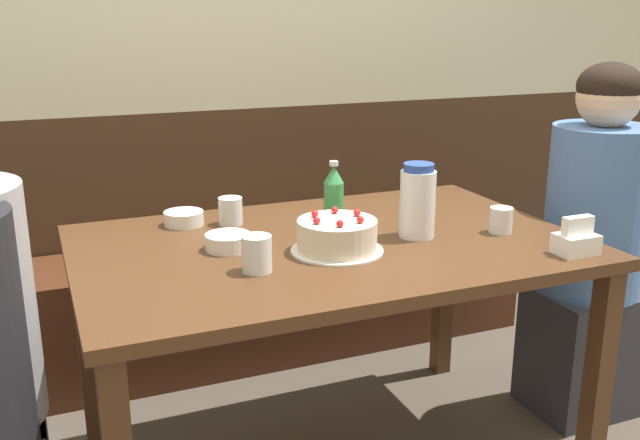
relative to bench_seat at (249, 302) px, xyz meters
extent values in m
cube|color=#3D2819|center=(0.00, 0.22, 0.26)|extent=(4.80, 0.04, 1.00)
cube|color=#472314|center=(0.00, 0.00, 0.00)|extent=(2.39, 0.38, 0.47)
cube|color=#4C2D19|center=(0.00, -0.83, 0.49)|extent=(1.42, 0.92, 0.03)
cube|color=#4C2D19|center=(0.66, -1.24, 0.12)|extent=(0.06, 0.06, 0.71)
cube|color=#4C2D19|center=(-0.66, -0.42, 0.12)|extent=(0.06, 0.06, 0.71)
cube|color=#4C2D19|center=(0.66, -0.42, 0.12)|extent=(0.06, 0.06, 0.71)
cylinder|color=white|center=(-0.02, -0.92, 0.51)|extent=(0.25, 0.25, 0.01)
cylinder|color=beige|center=(-0.02, -0.92, 0.56)|extent=(0.22, 0.22, 0.08)
sphere|color=red|center=(-0.08, -0.94, 0.61)|extent=(0.02, 0.02, 0.02)
sphere|color=red|center=(-0.04, -0.99, 0.61)|extent=(0.02, 0.02, 0.02)
sphere|color=red|center=(0.03, -0.97, 0.61)|extent=(0.02, 0.02, 0.02)
sphere|color=red|center=(0.05, -0.91, 0.61)|extent=(0.02, 0.02, 0.02)
sphere|color=red|center=(0.01, -0.86, 0.61)|extent=(0.02, 0.02, 0.02)
sphere|color=red|center=(-0.06, -0.87, 0.61)|extent=(0.02, 0.02, 0.02)
cylinder|color=white|center=(0.25, -0.89, 0.61)|extent=(0.10, 0.10, 0.19)
cylinder|color=#28479E|center=(0.25, -0.89, 0.72)|extent=(0.09, 0.09, 0.02)
cylinder|color=#388E4C|center=(0.08, -0.69, 0.58)|extent=(0.06, 0.06, 0.13)
cone|color=#388E4C|center=(0.08, -0.69, 0.67)|extent=(0.06, 0.06, 0.05)
cylinder|color=silver|center=(0.08, -0.69, 0.70)|extent=(0.03, 0.03, 0.01)
cube|color=white|center=(0.57, -1.19, 0.54)|extent=(0.11, 0.08, 0.05)
cube|color=white|center=(0.57, -1.19, 0.59)|extent=(0.09, 0.03, 0.05)
cylinder|color=white|center=(-0.35, -0.51, 0.53)|extent=(0.12, 0.12, 0.04)
cylinder|color=white|center=(-0.29, -0.79, 0.53)|extent=(0.13, 0.13, 0.04)
cylinder|color=silver|center=(-0.26, -0.99, 0.56)|extent=(0.08, 0.08, 0.09)
cylinder|color=silver|center=(0.50, -0.95, 0.55)|extent=(0.07, 0.07, 0.08)
cylinder|color=silver|center=(-0.21, -0.56, 0.55)|extent=(0.07, 0.07, 0.08)
cube|color=#33333D|center=(0.97, -0.84, -0.01)|extent=(0.34, 0.30, 0.45)
cylinder|color=#4C70AD|center=(0.97, -0.84, 0.50)|extent=(0.33, 0.33, 0.57)
sphere|color=beige|center=(0.97, -0.84, 0.88)|extent=(0.20, 0.20, 0.20)
ellipsoid|color=black|center=(0.97, -0.84, 0.91)|extent=(0.21, 0.21, 0.15)
camera|label=1|loc=(-0.76, -2.61, 1.14)|focal=40.00mm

